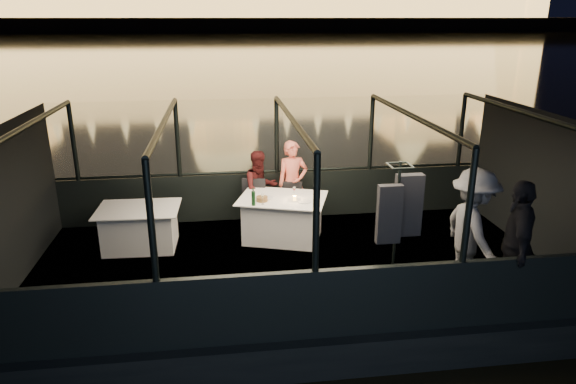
{
  "coord_description": "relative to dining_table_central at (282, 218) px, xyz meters",
  "views": [
    {
      "loc": [
        -1.01,
        -7.24,
        4.18
      ],
      "look_at": [
        0.0,
        0.4,
        1.55
      ],
      "focal_mm": 32.0,
      "sensor_mm": 36.0,
      "label": 1
    }
  ],
  "objects": [
    {
      "name": "river_water",
      "position": [
        0.02,
        79.06,
        -0.89
      ],
      "size": [
        500.0,
        500.0,
        0.0
      ],
      "primitive_type": "plane",
      "color": "black",
      "rests_on": "ground"
    },
    {
      "name": "boat_hull",
      "position": [
        0.02,
        -0.94,
        -0.89
      ],
      "size": [
        8.6,
        4.4,
        1.0
      ],
      "primitive_type": "cube",
      "color": "black",
      "rests_on": "river_water"
    },
    {
      "name": "boat_deck",
      "position": [
        0.02,
        -0.94,
        -0.41
      ],
      "size": [
        8.0,
        4.0,
        0.04
      ],
      "primitive_type": "cube",
      "color": "black",
      "rests_on": "boat_hull"
    },
    {
      "name": "gunwale_port",
      "position": [
        0.02,
        1.06,
        0.06
      ],
      "size": [
        8.0,
        0.08,
        0.9
      ],
      "primitive_type": "cube",
      "color": "black",
      "rests_on": "boat_deck"
    },
    {
      "name": "gunwale_starboard",
      "position": [
        0.02,
        -2.94,
        0.06
      ],
      "size": [
        8.0,
        0.08,
        0.9
      ],
      "primitive_type": "cube",
      "color": "black",
      "rests_on": "boat_deck"
    },
    {
      "name": "cabin_glass_port",
      "position": [
        0.02,
        1.06,
        1.21
      ],
      "size": [
        8.0,
        0.02,
        1.4
      ],
      "primitive_type": null,
      "color": "#99B2B2",
      "rests_on": "gunwale_port"
    },
    {
      "name": "cabin_glass_starboard",
      "position": [
        0.02,
        -2.94,
        1.21
      ],
      "size": [
        8.0,
        0.02,
        1.4
      ],
      "primitive_type": null,
      "color": "#99B2B2",
      "rests_on": "gunwale_starboard"
    },
    {
      "name": "cabin_roof_glass",
      "position": [
        0.02,
        -0.94,
        1.91
      ],
      "size": [
        8.0,
        4.0,
        0.02
      ],
      "primitive_type": null,
      "color": "#99B2B2",
      "rests_on": "boat_deck"
    },
    {
      "name": "end_wall_fore",
      "position": [
        -3.98,
        -0.94,
        0.76
      ],
      "size": [
        0.02,
        4.0,
        2.3
      ],
      "primitive_type": null,
      "color": "black",
      "rests_on": "boat_deck"
    },
    {
      "name": "end_wall_aft",
      "position": [
        4.02,
        -0.94,
        0.76
      ],
      "size": [
        0.02,
        4.0,
        2.3
      ],
      "primitive_type": null,
      "color": "black",
      "rests_on": "boat_deck"
    },
    {
      "name": "canopy_ribs",
      "position": [
        0.02,
        -0.94,
        0.76
      ],
      "size": [
        8.0,
        4.0,
        2.3
      ],
      "primitive_type": null,
      "color": "black",
      "rests_on": "boat_deck"
    },
    {
      "name": "embankment",
      "position": [
        0.02,
        209.06,
        0.11
      ],
      "size": [
        400.0,
        140.0,
        6.0
      ],
      "primitive_type": "cube",
      "color": "#423D33",
      "rests_on": "ground"
    },
    {
      "name": "dining_table_central",
      "position": [
        0.0,
        0.0,
        0.0
      ],
      "size": [
        1.7,
        1.45,
        0.77
      ],
      "primitive_type": "cube",
      "rotation": [
        0.0,
        0.0,
        -0.32
      ],
      "color": "white",
      "rests_on": "boat_deck"
    },
    {
      "name": "dining_table_aft",
      "position": [
        -2.4,
        -0.03,
        0.0
      ],
      "size": [
        1.36,
        1.01,
        0.71
      ],
      "primitive_type": "cube",
      "rotation": [
        0.0,
        0.0,
        -0.04
      ],
      "color": "silver",
      "rests_on": "boat_deck"
    },
    {
      "name": "chair_port_left",
      "position": [
        -0.45,
        0.45,
        0.06
      ],
      "size": [
        0.52,
        0.52,
        0.92
      ],
      "primitive_type": "cube",
      "rotation": [
        0.0,
        0.0,
        -0.24
      ],
      "color": "black",
      "rests_on": "boat_deck"
    },
    {
      "name": "chair_port_right",
      "position": [
        0.24,
        0.45,
        0.06
      ],
      "size": [
        0.46,
        0.46,
        0.83
      ],
      "primitive_type": "cube",
      "rotation": [
        0.0,
        0.0,
        -0.2
      ],
      "color": "black",
      "rests_on": "boat_deck"
    },
    {
      "name": "coat_stand",
      "position": [
        1.2,
        -2.28,
        0.51
      ],
      "size": [
        0.66,
        0.6,
        1.99
      ],
      "primitive_type": null,
      "rotation": [
        0.0,
        0.0,
        0.33
      ],
      "color": "black",
      "rests_on": "boat_deck"
    },
    {
      "name": "person_woman_coral",
      "position": [
        0.28,
        0.72,
        0.36
      ],
      "size": [
        0.62,
        0.46,
        1.57
      ],
      "primitive_type": "imported",
      "rotation": [
        0.0,
        0.0,
        0.16
      ],
      "color": "#EF6E57",
      "rests_on": "boat_deck"
    },
    {
      "name": "person_man_maroon",
      "position": [
        -0.32,
        0.72,
        0.36
      ],
      "size": [
        0.82,
        0.73,
        1.41
      ],
      "primitive_type": "imported",
      "rotation": [
        0.0,
        0.0,
        0.35
      ],
      "color": "#401112",
      "rests_on": "boat_deck"
    },
    {
      "name": "passenger_stripe",
      "position": [
        2.38,
        -2.06,
        0.47
      ],
      "size": [
        0.69,
        1.18,
        1.79
      ],
      "primitive_type": "imported",
      "rotation": [
        0.0,
        0.0,
        1.61
      ],
      "color": "silver",
      "rests_on": "boat_deck"
    },
    {
      "name": "passenger_dark",
      "position": [
        2.74,
        -2.55,
        0.47
      ],
      "size": [
        0.83,
        1.13,
        1.77
      ],
      "primitive_type": "imported",
      "rotation": [
        0.0,
        0.0,
        4.29
      ],
      "color": "black",
      "rests_on": "boat_deck"
    },
    {
      "name": "wine_bottle",
      "position": [
        -0.51,
        -0.31,
        0.53
      ],
      "size": [
        0.08,
        0.08,
        0.3
      ],
      "primitive_type": "cylinder",
      "rotation": [
        0.0,
        0.0,
        -0.35
      ],
      "color": "#133418",
      "rests_on": "dining_table_central"
    },
    {
      "name": "bread_basket",
      "position": [
        -0.36,
        -0.12,
        0.42
      ],
      "size": [
        0.25,
        0.25,
        0.08
      ],
      "primitive_type": "cylinder",
      "rotation": [
        0.0,
        0.0,
        -0.37
      ],
      "color": "brown",
      "rests_on": "dining_table_central"
    },
    {
      "name": "amber_candle",
      "position": [
        0.19,
        -0.15,
        0.42
      ],
      "size": [
        0.07,
        0.07,
        0.08
      ],
      "primitive_type": "cylinder",
      "rotation": [
        0.0,
        0.0,
        0.32
      ],
      "color": "gold",
      "rests_on": "dining_table_central"
    },
    {
      "name": "plate_near",
      "position": [
        0.34,
        -0.25,
        0.39
      ],
      "size": [
        0.28,
        0.28,
        0.01
      ],
      "primitive_type": "cylinder",
      "rotation": [
        0.0,
        0.0,
        -0.29
      ],
      "color": "silver",
      "rests_on": "dining_table_central"
    },
    {
      "name": "plate_far",
      "position": [
        -0.29,
        0.01,
        0.39
      ],
      "size": [
        0.27,
        0.27,
        0.02
      ],
      "primitive_type": "cylinder",
      "rotation": [
        0.0,
        0.0,
        -0.04
      ],
      "color": "silver",
      "rests_on": "dining_table_central"
    },
    {
      "name": "wine_glass_white",
      "position": [
        -0.36,
        -0.28,
        0.48
      ],
      "size": [
        0.07,
        0.07,
        0.18
      ],
      "primitive_type": null,
      "rotation": [
        0.0,
        0.0,
        -0.08
      ],
      "color": "silver",
      "rests_on": "dining_table_central"
    },
    {
      "name": "wine_glass_red",
      "position": [
        0.21,
        0.03,
        0.48
      ],
      "size": [
        0.07,
        0.07,
        0.17
      ],
      "primitive_type": null,
      "rotation": [
        0.0,
        0.0,
        -0.2
      ],
      "color": "white",
      "rests_on": "dining_table_central"
    }
  ]
}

